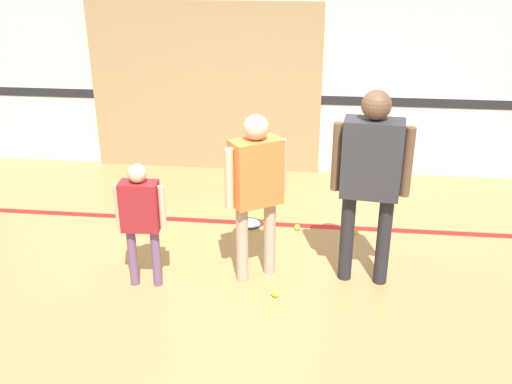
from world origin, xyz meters
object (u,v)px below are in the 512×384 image
(person_student_right, at_px, (371,169))
(tennis_ball_near_instructor, at_px, (275,293))
(person_student_left, at_px, (141,213))
(person_instructor, at_px, (256,181))
(tennis_ball_stray_left, at_px, (354,231))
(tennis_ball_by_spare_racket, at_px, (261,218))
(tennis_ball_stray_right, at_px, (297,227))
(racket_spare_on_floor, at_px, (251,223))

(person_student_right, distance_m, tennis_ball_near_instructor, 1.41)
(person_student_left, bearing_deg, tennis_ball_near_instructor, -6.29)
(person_instructor, height_order, tennis_ball_stray_left, person_instructor)
(tennis_ball_by_spare_racket, relative_size, tennis_ball_stray_left, 1.00)
(person_instructor, bearing_deg, tennis_ball_by_spare_racket, 59.33)
(tennis_ball_stray_left, bearing_deg, person_student_right, -87.69)
(person_student_left, xyz_separation_m, tennis_ball_stray_right, (1.36, 1.28, -0.71))
(person_instructor, xyz_separation_m, tennis_ball_by_spare_racket, (-0.07, 1.21, -0.96))
(tennis_ball_stray_left, distance_m, tennis_ball_stray_right, 0.62)
(tennis_ball_by_spare_racket, xyz_separation_m, tennis_ball_stray_right, (0.42, -0.19, 0.00))
(person_student_right, xyz_separation_m, tennis_ball_near_instructor, (-0.80, -0.38, -1.10))
(tennis_ball_stray_left, bearing_deg, tennis_ball_near_instructor, -119.88)
(person_instructor, relative_size, tennis_ball_stray_right, 24.26)
(person_instructor, relative_size, racket_spare_on_floor, 3.20)
(person_instructor, relative_size, tennis_ball_near_instructor, 24.26)
(person_student_left, height_order, tennis_ball_stray_left, person_student_left)
(person_instructor, height_order, racket_spare_on_floor, person_instructor)
(racket_spare_on_floor, distance_m, tennis_ball_stray_left, 1.17)
(racket_spare_on_floor, relative_size, tennis_ball_stray_left, 7.57)
(tennis_ball_near_instructor, relative_size, tennis_ball_stray_right, 1.00)
(tennis_ball_stray_right, bearing_deg, person_instructor, -109.00)
(person_instructor, height_order, tennis_ball_by_spare_racket, person_instructor)
(tennis_ball_near_instructor, relative_size, tennis_ball_stray_left, 1.00)
(person_instructor, xyz_separation_m, tennis_ball_stray_left, (0.97, 0.98, -0.96))
(person_student_left, relative_size, person_student_right, 0.66)
(person_student_left, relative_size, racket_spare_on_floor, 2.41)
(racket_spare_on_floor, bearing_deg, tennis_ball_stray_left, -44.50)
(person_instructor, distance_m, tennis_ball_stray_left, 1.68)
(tennis_ball_near_instructor, distance_m, tennis_ball_stray_right, 1.36)
(tennis_ball_stray_left, bearing_deg, racket_spare_on_floor, 173.96)
(racket_spare_on_floor, bearing_deg, tennis_ball_near_instructor, -112.90)
(person_instructor, distance_m, racket_spare_on_floor, 1.49)
(tennis_ball_near_instructor, xyz_separation_m, tennis_ball_stray_right, (0.14, 1.35, 0.00))
(person_instructor, xyz_separation_m, racket_spare_on_floor, (-0.19, 1.11, -0.98))
(person_student_right, height_order, tennis_ball_stray_right, person_student_right)
(person_student_right, distance_m, tennis_ball_stray_right, 1.61)
(person_instructor, height_order, tennis_ball_near_instructor, person_instructor)
(person_student_right, relative_size, tennis_ball_by_spare_racket, 27.74)
(tennis_ball_near_instructor, height_order, tennis_ball_by_spare_racket, same)
(person_student_right, height_order, racket_spare_on_floor, person_student_right)
(tennis_ball_near_instructor, distance_m, tennis_ball_stray_left, 1.52)
(tennis_ball_near_instructor, bearing_deg, tennis_ball_by_spare_racket, 100.57)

